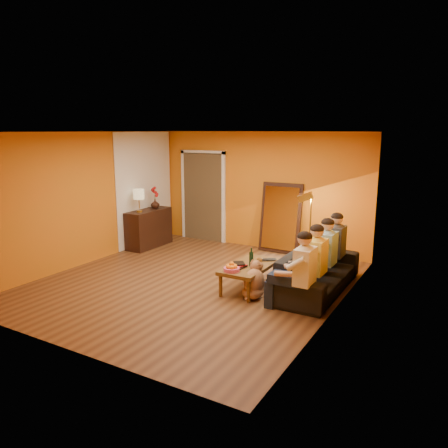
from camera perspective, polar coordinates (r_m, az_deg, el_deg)
The scene contains 27 objects.
room_shell at distance 7.74m, azimuth -2.73°, elevation 2.27°, with size 5.00×5.50×2.60m.
white_accent at distance 10.30m, azimuth -10.30°, elevation 4.57°, with size 0.02×1.90×2.58m, color white.
doorway_recess at distance 10.62m, azimuth -2.39°, elevation 3.62°, with size 1.06×0.30×2.10m, color #3F2D19.
door_jamb_left at distance 10.83m, azimuth -5.29°, elevation 3.75°, with size 0.08×0.06×2.20m, color white.
door_jamb_right at distance 10.23m, azimuth -0.05°, elevation 3.30°, with size 0.08×0.06×2.20m, color white.
door_header at distance 10.41m, azimuth -2.80°, elevation 9.37°, with size 1.22×0.06×0.08m, color white.
mirror_frame at distance 9.56m, azimuth 7.42°, elevation 0.81°, with size 0.92×0.06×1.52m, color black.
mirror_glass at distance 9.53m, azimuth 7.33°, elevation 0.77°, with size 0.78×0.02×1.36m, color white.
sideboard at distance 10.14m, azimuth -9.77°, elevation -0.55°, with size 0.44×1.18×0.85m, color black.
table_lamp at distance 9.79m, azimuth -11.03°, elevation 3.00°, with size 0.24×0.24×0.51m, color beige, non-canonical shape.
sofa at distance 7.48m, azimuth 12.06°, elevation -6.05°, with size 0.87×2.23×0.65m, color black.
coffee_table at distance 7.42m, azimuth 3.37°, elevation -6.89°, with size 0.62×1.22×0.42m, color brown, non-canonical shape.
floor_lamp at distance 8.54m, azimuth 11.17°, elevation -0.98°, with size 0.30×0.24×1.44m, color gold, non-canonical shape.
dog at distance 7.01m, azimuth 3.97°, elevation -7.23°, with size 0.33×0.52×0.61m, color #A96D4C, non-canonical shape.
person_far_left at distance 6.45m, azimuth 10.50°, elevation -6.30°, with size 0.70×0.44×1.22m, color white, non-canonical shape.
person_mid_left at distance 6.94m, azimuth 12.03°, elevation -5.01°, with size 0.70×0.44×1.22m, color #EED14F, non-canonical shape.
person_mid_right at distance 7.45m, azimuth 13.34°, elevation -3.89°, with size 0.70×0.44×1.22m, color #8BBAD7, non-canonical shape.
person_far_right at distance 7.96m, azimuth 14.49°, elevation -2.91°, with size 0.70×0.44×1.22m, color #343439, non-canonical shape.
fruit_bowl at distance 6.99m, azimuth 1.00°, elevation -5.56°, with size 0.26×0.26×0.16m, color #DB4D7F, non-canonical shape.
wine_bottle at distance 7.24m, azimuth 3.58°, elevation -4.33°, with size 0.07×0.07×0.31m, color black.
tumbler at distance 7.39m, azimuth 4.65°, elevation -4.86°, with size 0.11×0.11×0.10m, color #B27F3F.
laptop at distance 7.58m, azimuth 5.80°, elevation -4.75°, with size 0.30×0.19×0.02m, color black.
book_lower at distance 7.26m, azimuth 1.40°, elevation -5.46°, with size 0.19×0.25×0.02m, color black.
book_mid at distance 7.25m, azimuth 1.51°, elevation -5.30°, with size 0.17×0.23×0.02m, color #AB1315.
book_upper at distance 7.24m, azimuth 1.37°, elevation -5.18°, with size 0.17×0.22×0.02m, color black.
vase at distance 10.23m, azimuth -8.99°, elevation 2.62°, with size 0.20×0.20×0.21m, color black.
flowers at distance 10.19m, azimuth -9.04°, elevation 4.11°, with size 0.17×0.17×0.51m, color #AB1315, non-canonical shape.
Camera 1 is at (4.11, -6.04, 2.63)m, focal length 35.00 mm.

